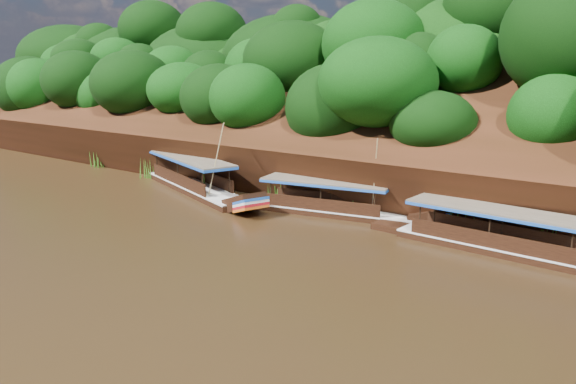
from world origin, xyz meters
name	(u,v)px	position (x,y,z in m)	size (l,w,h in m)	color
ground	(247,250)	(0.00, 0.00, 0.00)	(160.00, 160.00, 0.00)	black
riverbank	(429,157)	(-0.01, 22.73, 1.89)	(120.00, 30.06, 19.40)	black
boat_0	(523,247)	(11.62, 7.46, 0.50)	(13.80, 2.96, 6.05)	black
boat_1	(345,209)	(0.54, 8.70, 0.49)	(12.67, 4.34, 5.59)	black
boat_2	(200,186)	(-11.30, 7.64, 0.57)	(15.77, 7.32, 6.04)	black
reeds	(305,193)	(-2.93, 9.26, 0.91)	(48.61, 2.48, 2.04)	#3B711C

